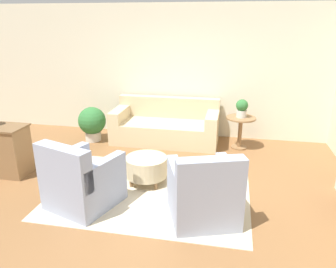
{
  "coord_description": "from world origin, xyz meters",
  "views": [
    {
      "loc": [
        1.12,
        -4.26,
        2.47
      ],
      "look_at": [
        0.15,
        0.55,
        0.75
      ],
      "focal_mm": 35.0,
      "sensor_mm": 36.0,
      "label": 1
    }
  ],
  "objects_px": {
    "couch": "(166,127)",
    "armchair_left": "(81,182)",
    "potted_plant_on_side_table": "(242,108)",
    "armchair_right": "(204,194)",
    "potted_plant_floor": "(92,122)",
    "ottoman_table": "(146,166)",
    "side_table": "(240,127)"
  },
  "relations": [
    {
      "from": "ottoman_table",
      "to": "side_table",
      "type": "bearing_deg",
      "value": 51.44
    },
    {
      "from": "couch",
      "to": "side_table",
      "type": "bearing_deg",
      "value": -4.52
    },
    {
      "from": "side_table",
      "to": "potted_plant_on_side_table",
      "type": "bearing_deg",
      "value": 180.0
    },
    {
      "from": "armchair_right",
      "to": "armchair_left",
      "type": "bearing_deg",
      "value": 180.0
    },
    {
      "from": "armchair_left",
      "to": "ottoman_table",
      "type": "distance_m",
      "value": 1.1
    },
    {
      "from": "couch",
      "to": "armchair_left",
      "type": "relative_size",
      "value": 2.04
    },
    {
      "from": "couch",
      "to": "potted_plant_on_side_table",
      "type": "distance_m",
      "value": 1.63
    },
    {
      "from": "armchair_right",
      "to": "potted_plant_on_side_table",
      "type": "xyz_separation_m",
      "value": [
        0.47,
        2.67,
        0.47
      ]
    },
    {
      "from": "couch",
      "to": "armchair_right",
      "type": "xyz_separation_m",
      "value": [
        1.07,
        -2.79,
        0.05
      ]
    },
    {
      "from": "potted_plant_on_side_table",
      "to": "armchair_right",
      "type": "bearing_deg",
      "value": -99.98
    },
    {
      "from": "couch",
      "to": "side_table",
      "type": "relative_size",
      "value": 3.4
    },
    {
      "from": "couch",
      "to": "ottoman_table",
      "type": "xyz_separation_m",
      "value": [
        0.09,
        -1.94,
        -0.04
      ]
    },
    {
      "from": "ottoman_table",
      "to": "potted_plant_on_side_table",
      "type": "bearing_deg",
      "value": 51.44
    },
    {
      "from": "armchair_right",
      "to": "potted_plant_on_side_table",
      "type": "relative_size",
      "value": 3.0
    },
    {
      "from": "ottoman_table",
      "to": "armchair_right",
      "type": "bearing_deg",
      "value": -40.64
    },
    {
      "from": "potted_plant_on_side_table",
      "to": "potted_plant_floor",
      "type": "bearing_deg",
      "value": -176.85
    },
    {
      "from": "couch",
      "to": "potted_plant_on_side_table",
      "type": "height_order",
      "value": "potted_plant_on_side_table"
    },
    {
      "from": "armchair_left",
      "to": "potted_plant_on_side_table",
      "type": "height_order",
      "value": "potted_plant_on_side_table"
    },
    {
      "from": "armchair_right",
      "to": "ottoman_table",
      "type": "height_order",
      "value": "armchair_right"
    },
    {
      "from": "couch",
      "to": "potted_plant_floor",
      "type": "xyz_separation_m",
      "value": [
        -1.54,
        -0.29,
        0.09
      ]
    },
    {
      "from": "armchair_right",
      "to": "ottoman_table",
      "type": "distance_m",
      "value": 1.3
    },
    {
      "from": "couch",
      "to": "ottoman_table",
      "type": "relative_size",
      "value": 3.35
    },
    {
      "from": "armchair_left",
      "to": "ottoman_table",
      "type": "bearing_deg",
      "value": 50.41
    },
    {
      "from": "potted_plant_floor",
      "to": "potted_plant_on_side_table",
      "type": "bearing_deg",
      "value": 3.15
    },
    {
      "from": "potted_plant_floor",
      "to": "couch",
      "type": "bearing_deg",
      "value": 10.73
    },
    {
      "from": "couch",
      "to": "armchair_left",
      "type": "distance_m",
      "value": 2.86
    },
    {
      "from": "armchair_right",
      "to": "ottoman_table",
      "type": "bearing_deg",
      "value": 139.36
    },
    {
      "from": "armchair_left",
      "to": "potted_plant_on_side_table",
      "type": "bearing_deg",
      "value": 51.11
    },
    {
      "from": "couch",
      "to": "armchair_right",
      "type": "bearing_deg",
      "value": -68.95
    },
    {
      "from": "side_table",
      "to": "potted_plant_on_side_table",
      "type": "distance_m",
      "value": 0.39
    },
    {
      "from": "couch",
      "to": "potted_plant_on_side_table",
      "type": "bearing_deg",
      "value": -4.52
    },
    {
      "from": "couch",
      "to": "armchair_left",
      "type": "height_order",
      "value": "armchair_left"
    }
  ]
}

